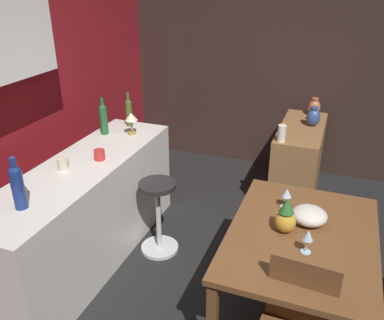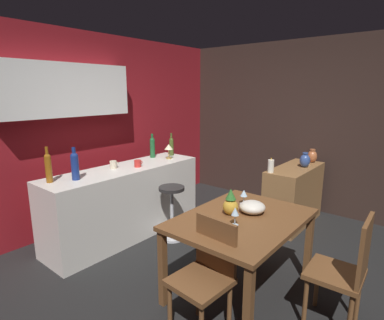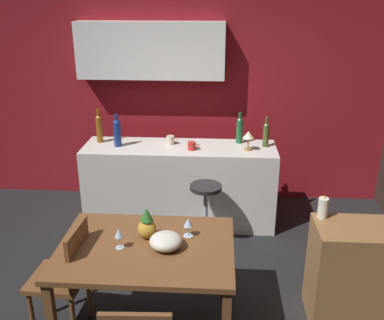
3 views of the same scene
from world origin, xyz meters
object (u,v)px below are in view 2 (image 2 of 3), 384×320
(chair_near_window, at_px, (206,273))
(wine_bottle_olive, at_px, (171,146))
(sideboard_cabinet, at_px, (294,196))
(wine_bottle_amber, at_px, (48,166))
(pineapple_centerpiece, at_px, (231,204))
(dining_table, at_px, (241,226))
(cup_cream, at_px, (113,165))
(wine_glass_right, at_px, (244,194))
(fruit_bowl, at_px, (252,207))
(wine_bottle_green, at_px, (152,147))
(counter_lamp, at_px, (169,148))
(cup_red, at_px, (138,163))
(wine_glass_left, at_px, (235,212))
(pillar_candle_short, at_px, (271,166))
(bar_stool, at_px, (172,211))
(chair_by_doorway, at_px, (346,270))
(pillar_candle_tall, at_px, (307,161))
(vase_ceramic_blue, at_px, (305,160))
(vase_copper, at_px, (312,156))
(wine_bottle_cobalt, at_px, (75,165))

(chair_near_window, xyz_separation_m, wine_bottle_olive, (1.62, 1.87, 0.55))
(sideboard_cabinet, xyz_separation_m, wine_bottle_amber, (-2.62, 1.62, 0.66))
(chair_near_window, height_order, pineapple_centerpiece, pineapple_centerpiece)
(dining_table, bearing_deg, cup_cream, 90.55)
(wine_glass_right, bearing_deg, wine_bottle_olive, 66.47)
(pineapple_centerpiece, xyz_separation_m, wine_bottle_olive, (1.03, 1.70, 0.21))
(wine_glass_right, xyz_separation_m, fruit_bowl, (-0.15, -0.18, -0.05))
(wine_bottle_green, xyz_separation_m, counter_lamp, (0.08, -0.24, -0.01))
(dining_table, xyz_separation_m, wine_glass_right, (0.30, 0.16, 0.19))
(wine_bottle_olive, bearing_deg, pineapple_centerpiece, -121.16)
(wine_glass_right, height_order, cup_red, cup_red)
(wine_glass_left, bearing_deg, wine_bottle_amber, 108.48)
(cup_cream, distance_m, pillar_candle_short, 1.99)
(bar_stool, bearing_deg, chair_by_doorway, -97.95)
(sideboard_cabinet, bearing_deg, wine_glass_right, -177.31)
(sideboard_cabinet, height_order, wine_glass_left, wine_glass_left)
(bar_stool, bearing_deg, pineapple_centerpiece, -109.85)
(wine_glass_left, xyz_separation_m, pineapple_centerpiece, (0.18, 0.16, -0.01))
(chair_by_doorway, relative_size, pillar_candle_tall, 7.33)
(sideboard_cabinet, relative_size, chair_by_doorway, 1.16)
(counter_lamp, bearing_deg, wine_glass_right, -109.00)
(chair_by_doorway, relative_size, vase_ceramic_blue, 4.65)
(wine_bottle_amber, bearing_deg, wine_glass_left, -71.52)
(bar_stool, distance_m, cup_red, 0.74)
(wine_bottle_green, bearing_deg, chair_near_window, -124.09)
(bar_stool, distance_m, pillar_candle_short, 1.38)
(wine_bottle_amber, distance_m, vase_copper, 3.49)
(wine_glass_left, relative_size, pineapple_centerpiece, 0.65)
(vase_copper, bearing_deg, wine_bottle_cobalt, 150.97)
(wine_bottle_cobalt, bearing_deg, bar_stool, -26.87)
(chair_by_doorway, xyz_separation_m, cup_red, (0.13, 2.52, 0.43))
(wine_bottle_green, height_order, pillar_candle_short, wine_bottle_green)
(chair_by_doorway, xyz_separation_m, cup_cream, (-0.12, 2.69, 0.43))
(chair_by_doorway, distance_m, wine_bottle_cobalt, 2.73)
(dining_table, bearing_deg, pillar_candle_short, 15.53)
(pillar_candle_short, bearing_deg, counter_lamp, 111.20)
(chair_by_doorway, relative_size, wine_glass_left, 5.95)
(wine_bottle_green, height_order, cup_red, wine_bottle_green)
(bar_stool, distance_m, vase_ceramic_blue, 1.93)
(counter_lamp, distance_m, vase_copper, 2.08)
(wine_bottle_olive, bearing_deg, wine_bottle_green, 158.46)
(wine_bottle_olive, relative_size, pillar_candle_tall, 2.58)
(chair_near_window, height_order, vase_copper, vase_copper)
(chair_by_doorway, xyz_separation_m, fruit_bowl, (0.05, 0.84, 0.28))
(wine_glass_left, bearing_deg, cup_red, 76.36)
(bar_stool, relative_size, pineapple_centerpiece, 2.78)
(sideboard_cabinet, height_order, wine_bottle_cobalt, wine_bottle_cobalt)
(cup_cream, bearing_deg, cup_red, -34.77)
(chair_near_window, relative_size, pineapple_centerpiece, 3.69)
(pineapple_centerpiece, height_order, vase_ceramic_blue, vase_ceramic_blue)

